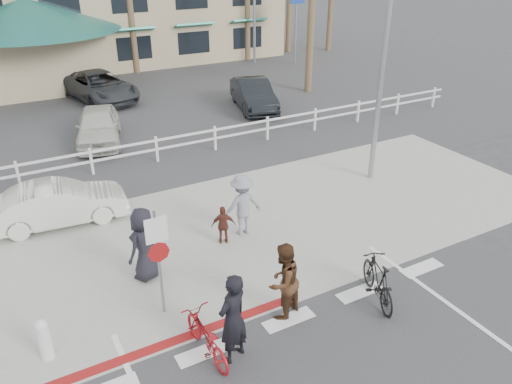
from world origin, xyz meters
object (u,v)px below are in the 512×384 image
bike_red (206,337)px  sign_post (159,258)px  bike_black (378,281)px  car_white_sedan (59,204)px

bike_red → sign_post: bearing=-83.0°
bike_red → bike_black: bike_black is taller
bike_black → car_white_sedan: (-5.73, 7.25, 0.09)m
bike_red → car_white_sedan: bearing=-80.7°
bike_red → car_white_sedan: (-1.59, 6.93, 0.18)m
bike_black → car_white_sedan: 9.24m
bike_red → bike_black: size_ratio=0.96×
sign_post → bike_red: bearing=-79.4°
bike_black → bike_red: bearing=16.0°
bike_red → car_white_sedan: size_ratio=0.45×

